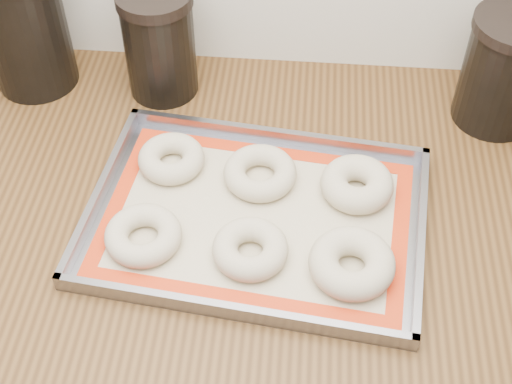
# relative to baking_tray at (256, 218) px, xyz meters

# --- Properties ---
(cabinet) EXTENTS (3.00, 0.65, 0.86)m
(cabinet) POSITION_rel_baking_tray_xyz_m (0.08, 0.04, -0.48)
(cabinet) COLOR slate
(cabinet) RESTS_ON floor
(countertop) EXTENTS (3.06, 0.68, 0.04)m
(countertop) POSITION_rel_baking_tray_xyz_m (0.08, 0.04, -0.03)
(countertop) COLOR brown
(countertop) RESTS_ON cabinet
(baking_tray) EXTENTS (0.49, 0.38, 0.03)m
(baking_tray) POSITION_rel_baking_tray_xyz_m (0.00, 0.00, 0.00)
(baking_tray) COLOR gray
(baking_tray) RESTS_ON countertop
(baking_mat) EXTENTS (0.45, 0.33, 0.00)m
(baking_mat) POSITION_rel_baking_tray_xyz_m (-0.00, 0.00, -0.00)
(baking_mat) COLOR #C6B793
(baking_mat) RESTS_ON baking_tray
(bagel_front_left) EXTENTS (0.11, 0.11, 0.03)m
(bagel_front_left) POSITION_rel_baking_tray_xyz_m (-0.15, -0.06, 0.01)
(bagel_front_left) COLOR beige
(bagel_front_left) RESTS_ON baking_mat
(bagel_front_mid) EXTENTS (0.12, 0.12, 0.03)m
(bagel_front_mid) POSITION_rel_baking_tray_xyz_m (-0.00, -0.07, 0.01)
(bagel_front_mid) COLOR beige
(bagel_front_mid) RESTS_ON baking_mat
(bagel_front_right) EXTENTS (0.12, 0.12, 0.04)m
(bagel_front_right) POSITION_rel_baking_tray_xyz_m (0.13, -0.08, 0.02)
(bagel_front_right) COLOR beige
(bagel_front_right) RESTS_ON baking_mat
(bagel_back_left) EXTENTS (0.11, 0.11, 0.03)m
(bagel_back_left) POSITION_rel_baking_tray_xyz_m (-0.13, 0.09, 0.01)
(bagel_back_left) COLOR beige
(bagel_back_left) RESTS_ON baking_mat
(bagel_back_mid) EXTENTS (0.14, 0.14, 0.03)m
(bagel_back_mid) POSITION_rel_baking_tray_xyz_m (-0.00, 0.07, 0.01)
(bagel_back_mid) COLOR beige
(bagel_back_mid) RESTS_ON baking_mat
(bagel_back_right) EXTENTS (0.14, 0.14, 0.04)m
(bagel_back_right) POSITION_rel_baking_tray_xyz_m (0.14, 0.06, 0.02)
(bagel_back_right) COLOR beige
(bagel_back_right) RESTS_ON baking_mat
(canister_left) EXTENTS (0.14, 0.14, 0.22)m
(canister_left) POSITION_rel_baking_tray_xyz_m (-0.39, 0.28, 0.10)
(canister_left) COLOR black
(canister_left) RESTS_ON countertop
(canister_mid) EXTENTS (0.12, 0.12, 0.18)m
(canister_mid) POSITION_rel_baking_tray_xyz_m (-0.18, 0.27, 0.08)
(canister_mid) COLOR black
(canister_mid) RESTS_ON countertop
(canister_right) EXTENTS (0.13, 0.13, 0.18)m
(canister_right) POSITION_rel_baking_tray_xyz_m (0.36, 0.25, 0.08)
(canister_right) COLOR black
(canister_right) RESTS_ON countertop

